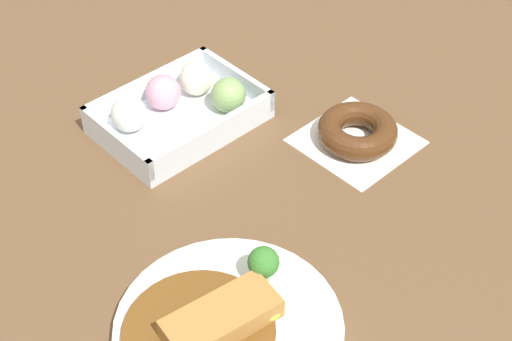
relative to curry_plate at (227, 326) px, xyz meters
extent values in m
plane|color=brown|center=(-0.10, -0.11, -0.01)|extent=(1.60, 1.60, 0.00)
cylinder|color=white|center=(0.00, 0.00, -0.01)|extent=(0.23, 0.23, 0.02)
cylinder|color=brown|center=(0.03, -0.01, 0.01)|extent=(0.15, 0.15, 0.01)
cube|color=#A87538|center=(0.01, 0.00, 0.02)|extent=(0.12, 0.07, 0.02)
cylinder|color=white|center=(-0.04, 0.02, 0.01)|extent=(0.06, 0.06, 0.00)
ellipsoid|color=yellow|center=(-0.04, 0.02, 0.02)|extent=(0.03, 0.03, 0.01)
cylinder|color=#8CB766|center=(-0.07, -0.02, 0.01)|extent=(0.01, 0.01, 0.02)
sphere|color=#387A2D|center=(-0.07, -0.02, 0.03)|extent=(0.03, 0.03, 0.03)
cube|color=silver|center=(-0.18, -0.30, -0.01)|extent=(0.21, 0.15, 0.01)
cube|color=silver|center=(-0.28, -0.30, 0.01)|extent=(0.01, 0.15, 0.03)
cube|color=silver|center=(-0.08, -0.30, 0.01)|extent=(0.01, 0.15, 0.03)
cube|color=silver|center=(-0.18, -0.37, 0.01)|extent=(0.21, 0.01, 0.03)
cube|color=silver|center=(-0.18, -0.23, 0.01)|extent=(0.21, 0.01, 0.03)
sphere|color=#EFE5C6|center=(-0.23, -0.33, 0.02)|extent=(0.05, 0.05, 0.05)
sphere|color=pink|center=(-0.18, -0.33, 0.02)|extent=(0.05, 0.05, 0.05)
sphere|color=silver|center=(-0.12, -0.33, 0.02)|extent=(0.05, 0.05, 0.05)
sphere|color=#84A860|center=(-0.24, -0.27, 0.02)|extent=(0.05, 0.05, 0.05)
cube|color=white|center=(-0.33, -0.12, -0.01)|extent=(0.14, 0.14, 0.00)
torus|color=#4C2B14|center=(-0.33, -0.12, 0.00)|extent=(0.11, 0.11, 0.03)
camera|label=1|loc=(0.29, 0.36, 0.64)|focal=53.40mm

